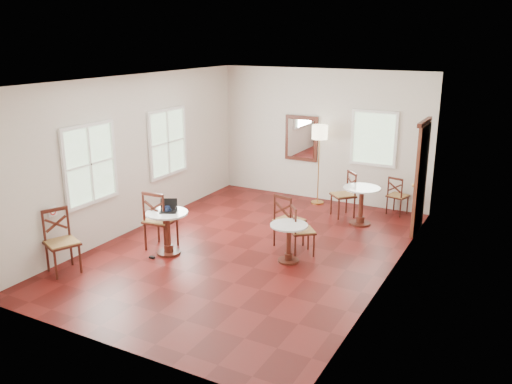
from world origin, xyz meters
TOP-DOWN VIEW (x-y plane):
  - ground at (0.00, 0.00)m, footprint 7.00×7.00m
  - room_shell at (-0.06, 0.27)m, footprint 5.02×7.02m
  - cafe_table_near at (-1.15, -0.83)m, footprint 0.73×0.73m
  - cafe_table_mid at (0.86, -0.14)m, footprint 0.63×0.63m
  - cafe_table_back at (1.37, 2.24)m, footprint 0.74×0.74m
  - chair_near_a at (-1.41, -0.70)m, footprint 0.54×0.54m
  - chair_near_b at (-2.20, -2.22)m, footprint 0.63×0.63m
  - chair_mid_a at (0.56, 0.48)m, footprint 0.56×0.56m
  - chair_mid_b at (0.91, 0.26)m, footprint 0.58×0.58m
  - chair_back_a at (1.86, 3.21)m, footprint 0.47×0.47m
  - chair_back_b at (0.90, 2.57)m, footprint 0.62×0.62m
  - floor_lamp at (0.07, 3.15)m, footprint 0.35×0.35m
  - laptop at (-1.15, -0.77)m, footprint 0.37×0.35m
  - mouse at (-1.07, -0.76)m, footprint 0.10×0.07m
  - navy_mug at (-1.14, -0.81)m, footprint 0.13×0.09m
  - water_glass at (-1.02, -0.72)m, footprint 0.06×0.06m
  - power_adapter at (-1.27, -1.14)m, footprint 0.09×0.06m

SIDE VIEW (x-z plane):
  - ground at x=0.00m, z-range 0.00..0.00m
  - power_adapter at x=-1.27m, z-range 0.00..0.04m
  - cafe_table_mid at x=0.86m, z-range 0.08..0.75m
  - chair_back_a at x=1.86m, z-range 0.00..0.84m
  - chair_mid_b at x=0.91m, z-range 0.00..0.88m
  - chair_back_b at x=0.90m, z-range 0.00..0.96m
  - cafe_table_near at x=-1.15m, z-range 0.09..0.86m
  - cafe_table_back at x=1.37m, z-range 0.09..0.87m
  - chair_mid_a at x=0.56m, z-range 0.00..0.99m
  - chair_near_b at x=-2.20m, z-range 0.00..1.04m
  - chair_near_a at x=-1.41m, z-range 0.00..1.09m
  - mouse at x=-1.07m, z-range 0.77..0.80m
  - water_glass at x=-1.02m, z-range 0.77..0.86m
  - laptop at x=-1.15m, z-range 0.72..0.93m
  - navy_mug at x=-1.14m, z-range 0.77..0.87m
  - floor_lamp at x=0.07m, z-range 0.62..2.42m
  - room_shell at x=-0.06m, z-range 0.38..3.39m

